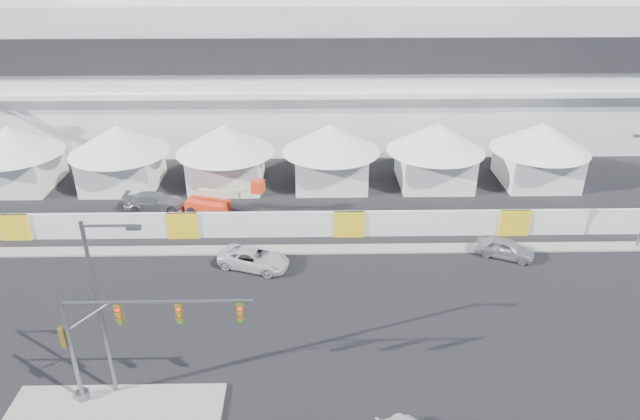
{
  "coord_description": "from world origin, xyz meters",
  "views": [
    {
      "loc": [
        3.22,
        -21.84,
        20.43
      ],
      "look_at": [
        3.81,
        10.0,
        4.4
      ],
      "focal_mm": 32.0,
      "sensor_mm": 36.0,
      "label": 1
    }
  ],
  "objects_px": {
    "traffic_mast": "(114,338)",
    "streetlight_median": "(103,300)",
    "boom_lift": "(215,202)",
    "lot_car_c": "(155,201)",
    "sedan_silver": "(505,248)",
    "pickup_curb": "(254,259)"
  },
  "relations": [
    {
      "from": "sedan_silver",
      "to": "boom_lift",
      "type": "relative_size",
      "value": 0.58
    },
    {
      "from": "sedan_silver",
      "to": "traffic_mast",
      "type": "distance_m",
      "value": 25.75
    },
    {
      "from": "sedan_silver",
      "to": "lot_car_c",
      "type": "distance_m",
      "value": 26.77
    },
    {
      "from": "streetlight_median",
      "to": "boom_lift",
      "type": "xyz_separation_m",
      "value": [
        1.83,
        19.3,
        -4.57
      ]
    },
    {
      "from": "lot_car_c",
      "to": "boom_lift",
      "type": "height_order",
      "value": "boom_lift"
    },
    {
      "from": "lot_car_c",
      "to": "boom_lift",
      "type": "bearing_deg",
      "value": -98.15
    },
    {
      "from": "streetlight_median",
      "to": "boom_lift",
      "type": "height_order",
      "value": "streetlight_median"
    },
    {
      "from": "pickup_curb",
      "to": "streetlight_median",
      "type": "height_order",
      "value": "streetlight_median"
    },
    {
      "from": "traffic_mast",
      "to": "streetlight_median",
      "type": "bearing_deg",
      "value": 124.88
    },
    {
      "from": "traffic_mast",
      "to": "boom_lift",
      "type": "distance_m",
      "value": 20.12
    },
    {
      "from": "sedan_silver",
      "to": "streetlight_median",
      "type": "relative_size",
      "value": 0.42
    },
    {
      "from": "streetlight_median",
      "to": "boom_lift",
      "type": "bearing_deg",
      "value": 84.58
    },
    {
      "from": "sedan_silver",
      "to": "lot_car_c",
      "type": "height_order",
      "value": "lot_car_c"
    },
    {
      "from": "pickup_curb",
      "to": "traffic_mast",
      "type": "distance_m",
      "value": 13.19
    },
    {
      "from": "pickup_curb",
      "to": "streetlight_median",
      "type": "xyz_separation_m",
      "value": [
        -5.54,
        -11.19,
        4.8
      ]
    },
    {
      "from": "lot_car_c",
      "to": "streetlight_median",
      "type": "relative_size",
      "value": 0.51
    },
    {
      "from": "traffic_mast",
      "to": "streetlight_median",
      "type": "xyz_separation_m",
      "value": [
        -0.39,
        0.56,
        1.72
      ]
    },
    {
      "from": "sedan_silver",
      "to": "boom_lift",
      "type": "distance_m",
      "value": 21.87
    },
    {
      "from": "sedan_silver",
      "to": "pickup_curb",
      "type": "distance_m",
      "value": 17.02
    },
    {
      "from": "traffic_mast",
      "to": "boom_lift",
      "type": "xyz_separation_m",
      "value": [
        1.44,
        19.86,
        -2.85
      ]
    },
    {
      "from": "lot_car_c",
      "to": "traffic_mast",
      "type": "relative_size",
      "value": 0.54
    },
    {
      "from": "boom_lift",
      "to": "streetlight_median",
      "type": "bearing_deg",
      "value": -76.61
    }
  ]
}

